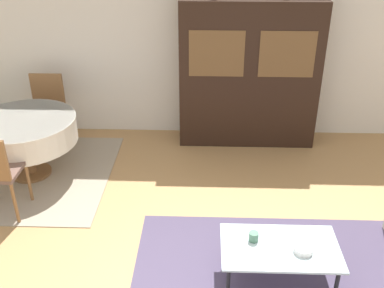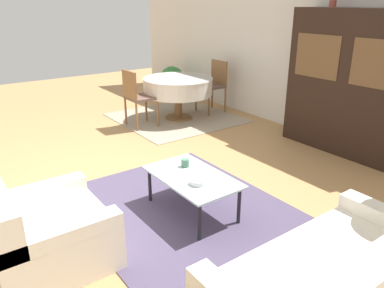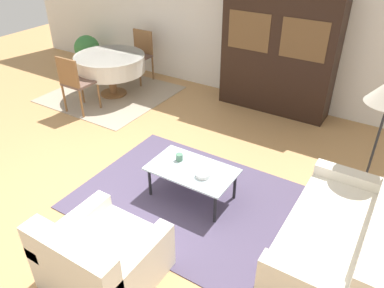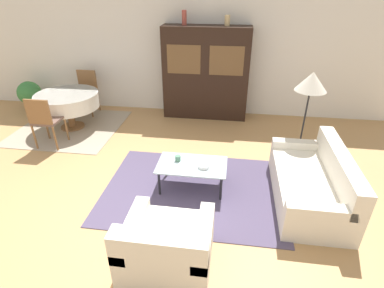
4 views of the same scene
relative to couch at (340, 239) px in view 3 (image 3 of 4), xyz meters
name	(u,v)px [view 3 (image 3 of 4)]	position (x,y,z in m)	size (l,w,h in m)	color
ground_plane	(98,195)	(-2.68, -0.53, -0.28)	(14.00, 14.00, 0.00)	tan
wall_back	(238,19)	(-2.68, 3.10, 1.07)	(10.00, 0.06, 2.70)	silver
area_rug	(192,200)	(-1.67, -0.01, -0.27)	(2.64, 1.95, 0.01)	#4C425B
dining_rug	(111,94)	(-4.56, 1.76, -0.27)	(2.05, 2.02, 0.01)	gray
couch	(340,239)	(0.00, 0.00, 0.00)	(0.89, 1.74, 0.77)	silver
armchair	(101,259)	(-1.77, -1.39, 0.00)	(0.93, 0.90, 0.75)	silver
coffee_table	(192,172)	(-1.70, 0.05, 0.10)	(1.01, 0.59, 0.40)	black
display_cabinet	(278,53)	(-1.79, 2.81, 0.70)	(1.83, 0.47, 1.96)	black
dining_table	(110,63)	(-4.51, 1.78, 0.33)	(1.25, 1.25, 0.74)	brown
dining_chair_near	(75,81)	(-4.51, 0.94, 0.29)	(0.44, 0.44, 0.97)	brown
dining_chair_far	(140,52)	(-4.51, 2.62, 0.29)	(0.44, 0.44, 0.97)	brown
cup	(179,157)	(-1.93, 0.13, 0.18)	(0.08, 0.08, 0.08)	#4C7A60
bowl	(203,175)	(-1.52, 0.00, 0.16)	(0.16, 0.16, 0.05)	white
potted_plant	(87,49)	(-5.92, 2.57, 0.13)	(0.54, 0.54, 0.70)	#93664C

